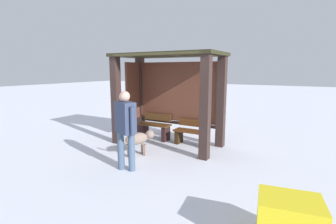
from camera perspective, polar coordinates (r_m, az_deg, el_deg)
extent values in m
plane|color=white|center=(7.18, -0.13, -7.34)|extent=(60.00, 60.00, 0.00)
cube|color=#342420|center=(7.24, -11.68, 2.46)|extent=(0.21, 0.21, 2.44)
cube|color=#342420|center=(5.83, 8.44, 0.87)|extent=(0.21, 0.21, 2.44)
cube|color=#342420|center=(8.13, -6.28, 3.38)|extent=(0.21, 0.21, 2.44)
cube|color=#342420|center=(6.91, 11.97, 2.12)|extent=(0.21, 0.21, 2.44)
cube|color=#2B2816|center=(6.88, -0.13, 12.84)|extent=(2.99, 1.47, 0.09)
cube|color=brown|center=(7.40, 2.11, 4.59)|extent=(2.46, 0.08, 1.72)
cube|color=#342420|center=(7.52, 2.00, -2.43)|extent=(2.46, 0.06, 0.08)
cube|color=brown|center=(7.81, -7.93, 4.77)|extent=(0.08, 0.64, 1.72)
cube|color=#4E3117|center=(7.60, -3.04, -2.85)|extent=(0.98, 0.39, 0.04)
cube|color=#4E3117|center=(7.71, -2.35, -1.14)|extent=(0.93, 0.04, 0.20)
cube|color=black|center=(7.46, -0.51, -4.96)|extent=(0.12, 0.33, 0.43)
cube|color=black|center=(7.87, -5.41, -4.23)|extent=(0.12, 0.33, 0.43)
cube|color=#593015|center=(7.05, 5.30, -4.35)|extent=(0.98, 0.38, 0.04)
cube|color=#593015|center=(7.15, 5.89, -2.49)|extent=(0.93, 0.04, 0.20)
cube|color=#311F10|center=(6.95, 8.20, -6.40)|extent=(0.12, 0.32, 0.38)
cube|color=#311F10|center=(7.26, 2.47, -5.61)|extent=(0.12, 0.32, 0.38)
cube|color=#313C59|center=(5.21, -9.68, -1.21)|extent=(0.54, 0.42, 0.64)
sphere|color=tan|center=(5.14, -9.81, 3.49)|extent=(0.22, 0.22, 0.22)
cylinder|color=#445974|center=(5.33, -8.26, -8.98)|extent=(0.18, 0.18, 0.81)
cylinder|color=#445974|center=(5.45, -10.63, -8.64)|extent=(0.18, 0.18, 0.81)
cylinder|color=#313C59|center=(4.96, -8.09, -2.08)|extent=(0.12, 0.12, 0.58)
cylinder|color=#313C59|center=(5.47, -11.10, -1.09)|extent=(0.12, 0.12, 0.58)
ellipsoid|color=gray|center=(6.18, -7.13, -6.01)|extent=(0.51, 0.63, 0.29)
sphere|color=gray|center=(6.32, -4.13, -5.08)|extent=(0.22, 0.22, 0.22)
cylinder|color=gray|center=(6.05, -10.17, -6.01)|extent=(0.12, 0.16, 0.27)
cylinder|color=gray|center=(6.27, -5.22, -8.54)|extent=(0.07, 0.07, 0.29)
cylinder|color=gray|center=(6.41, -5.85, -8.15)|extent=(0.07, 0.07, 0.29)
cylinder|color=gray|center=(6.13, -8.36, -9.04)|extent=(0.07, 0.07, 0.29)
cylinder|color=gray|center=(6.27, -8.93, -8.61)|extent=(0.07, 0.07, 0.29)
cube|color=yellow|center=(3.50, 25.70, -21.95)|extent=(0.78, 0.67, 0.64)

